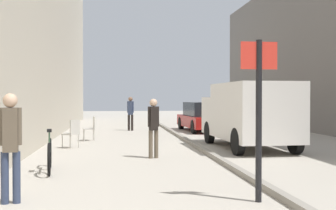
# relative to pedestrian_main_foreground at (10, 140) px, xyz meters

# --- Properties ---
(ground_plane) EXTENTS (80.00, 80.00, 0.00)m
(ground_plane) POSITION_rel_pedestrian_main_foreground_xyz_m (2.78, 7.19, -1.01)
(ground_plane) COLOR #A8A093
(kerb_strip) EXTENTS (0.16, 40.00, 0.12)m
(kerb_strip) POSITION_rel_pedestrian_main_foreground_xyz_m (4.36, 7.19, -0.95)
(kerb_strip) COLOR gray
(kerb_strip) RESTS_ON ground_plane
(pedestrian_main_foreground) EXTENTS (0.35, 0.23, 1.75)m
(pedestrian_main_foreground) POSITION_rel_pedestrian_main_foreground_xyz_m (0.00, 0.00, 0.00)
(pedestrian_main_foreground) COLOR #2D3851
(pedestrian_main_foreground) RESTS_ON ground_plane
(pedestrian_mid_block) EXTENTS (0.32, 0.23, 1.65)m
(pedestrian_mid_block) POSITION_rel_pedestrian_main_foreground_xyz_m (2.70, 4.80, -0.06)
(pedestrian_mid_block) COLOR brown
(pedestrian_mid_block) RESTS_ON ground_plane
(pedestrian_far_crossing) EXTENTS (0.33, 0.24, 1.72)m
(pedestrian_far_crossing) POSITION_rel_pedestrian_main_foreground_xyz_m (2.43, 14.90, -0.02)
(pedestrian_far_crossing) COLOR black
(pedestrian_far_crossing) RESTS_ON ground_plane
(delivery_van) EXTENTS (2.12, 4.93, 2.15)m
(delivery_van) POSITION_rel_pedestrian_main_foreground_xyz_m (6.03, 6.73, 0.16)
(delivery_van) COLOR silver
(delivery_van) RESTS_ON ground_plane
(parked_car) EXTENTS (2.04, 4.30, 1.45)m
(parked_car) POSITION_rel_pedestrian_main_foreground_xyz_m (6.03, 14.10, -0.30)
(parked_car) COLOR maroon
(parked_car) RESTS_ON ground_plane
(street_sign_post) EXTENTS (0.60, 0.10, 2.60)m
(street_sign_post) POSITION_rel_pedestrian_main_foreground_xyz_m (3.93, -0.38, 0.54)
(street_sign_post) COLOR black
(street_sign_post) RESTS_ON ground_plane
(bicycle_leaning) EXTENTS (0.28, 1.76, 0.98)m
(bicycle_leaning) POSITION_rel_pedestrian_main_foreground_xyz_m (0.17, 2.89, -0.63)
(bicycle_leaning) COLOR black
(bicycle_leaning) RESTS_ON ground_plane
(cafe_chair_near_window) EXTENTS (0.62, 0.62, 0.94)m
(cafe_chair_near_window) POSITION_rel_pedestrian_main_foreground_xyz_m (0.24, 7.47, -0.46)
(cafe_chair_near_window) COLOR #B7B2A8
(cafe_chair_near_window) RESTS_ON ground_plane
(cafe_chair_by_doorway) EXTENTS (0.49, 0.49, 0.94)m
(cafe_chair_by_doorway) POSITION_rel_pedestrian_main_foreground_xyz_m (0.72, 9.88, -0.46)
(cafe_chair_by_doorway) COLOR #B7B2A8
(cafe_chair_by_doorway) RESTS_ON ground_plane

